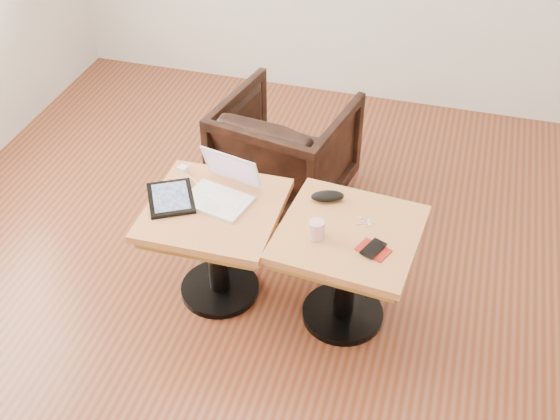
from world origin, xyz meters
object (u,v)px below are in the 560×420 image
(side_table_left, at_px, (216,229))
(armchair, at_px, (285,150))
(side_table_right, at_px, (347,253))
(laptop, at_px, (222,190))
(striped_cup, at_px, (316,230))

(side_table_left, distance_m, armchair, 0.86)
(side_table_right, distance_m, laptop, 0.64)
(laptop, height_order, striped_cup, laptop)
(side_table_right, xyz_separation_m, striped_cup, (-0.13, -0.08, 0.18))
(side_table_left, height_order, laptop, laptop)
(laptop, bearing_deg, side_table_left, -86.99)
(striped_cup, height_order, armchair, striped_cup)
(side_table_left, distance_m, side_table_right, 0.63)
(side_table_left, bearing_deg, armchair, 82.70)
(side_table_right, relative_size, laptop, 1.88)
(armchair, bearing_deg, side_table_left, 94.47)
(side_table_right, relative_size, striped_cup, 7.44)
(side_table_right, bearing_deg, laptop, 178.59)
(laptop, height_order, armchair, laptop)
(side_table_right, bearing_deg, armchair, 127.10)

